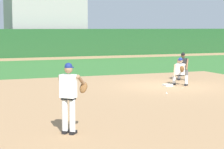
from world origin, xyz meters
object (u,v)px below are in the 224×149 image
at_px(first_base_bag, 168,85).
at_px(umpire, 183,65).
at_px(baseball, 167,93).
at_px(pitcher, 70,94).
at_px(first_baseman, 180,70).

distance_m(first_base_bag, umpire, 2.62).
xyz_separation_m(baseball, pitcher, (-5.59, -5.04, 1.02)).
height_order(first_base_bag, pitcher, pitcher).
bearing_deg(pitcher, first_base_bag, 46.57).
relative_size(first_base_bag, pitcher, 0.20).
relative_size(baseball, pitcher, 0.04).
xyz_separation_m(pitcher, umpire, (8.67, 8.93, -0.27)).
relative_size(first_base_bag, umpire, 0.26).
bearing_deg(pitcher, baseball, 42.03).
height_order(pitcher, umpire, pitcher).
distance_m(baseball, umpire, 5.02).
bearing_deg(baseball, first_baseman, 48.53).
bearing_deg(umpire, pitcher, -134.15).
xyz_separation_m(baseball, umpire, (3.08, 3.89, 0.76)).
bearing_deg(first_baseman, first_base_bag, 176.98).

